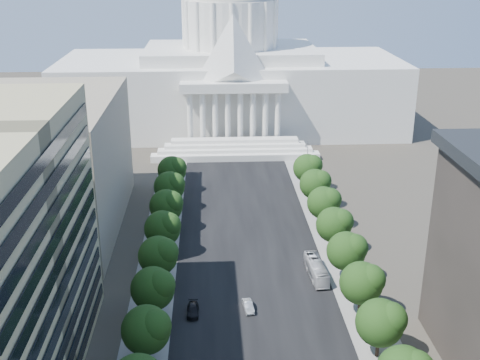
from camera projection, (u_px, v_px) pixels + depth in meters
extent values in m
cube|color=black|center=(247.00, 240.00, 133.54)|extent=(30.00, 260.00, 0.01)
cube|color=gray|center=(161.00, 242.00, 132.63)|extent=(8.00, 260.00, 0.02)
cube|color=gray|center=(331.00, 238.00, 134.46)|extent=(8.00, 260.00, 0.02)
cube|color=white|center=(231.00, 93.00, 217.94)|extent=(120.00, 50.00, 25.00)
cube|color=white|center=(230.00, 52.00, 212.83)|extent=(60.00, 40.00, 4.00)
cube|color=white|center=(234.00, 86.00, 189.89)|extent=(34.00, 8.00, 3.00)
cylinder|color=white|center=(230.00, 23.00, 209.31)|extent=(32.00, 32.00, 16.00)
cube|color=gray|center=(32.00, 166.00, 135.29)|extent=(38.00, 52.00, 30.00)
cylinder|color=#33261C|center=(148.00, 355.00, 92.90)|extent=(0.56, 0.56, 2.94)
sphere|color=black|center=(146.00, 330.00, 91.24)|extent=(7.60, 7.60, 7.60)
sphere|color=black|center=(154.00, 326.00, 90.20)|extent=(5.32, 5.32, 5.32)
cylinder|color=#33261C|center=(154.00, 312.00, 104.12)|extent=(0.56, 0.56, 2.94)
sphere|color=black|center=(153.00, 289.00, 102.46)|extent=(7.60, 7.60, 7.60)
sphere|color=black|center=(160.00, 285.00, 101.41)|extent=(5.32, 5.32, 5.32)
cylinder|color=#33261C|center=(159.00, 277.00, 115.33)|extent=(0.56, 0.56, 2.94)
sphere|color=black|center=(158.00, 256.00, 113.68)|extent=(7.60, 7.60, 7.60)
sphere|color=black|center=(165.00, 252.00, 112.63)|extent=(5.32, 5.32, 5.32)
cylinder|color=#33261C|center=(163.00, 249.00, 126.55)|extent=(0.56, 0.56, 2.94)
sphere|color=black|center=(162.00, 229.00, 124.89)|extent=(7.60, 7.60, 7.60)
sphere|color=black|center=(168.00, 225.00, 123.85)|extent=(5.32, 5.32, 5.32)
cylinder|color=#33261C|center=(167.00, 225.00, 137.77)|extent=(0.56, 0.56, 2.94)
sphere|color=black|center=(166.00, 206.00, 136.11)|extent=(7.60, 7.60, 7.60)
sphere|color=black|center=(172.00, 202.00, 135.06)|extent=(5.32, 5.32, 5.32)
cylinder|color=#33261C|center=(170.00, 204.00, 148.98)|extent=(0.56, 0.56, 2.94)
sphere|color=black|center=(169.00, 187.00, 147.33)|extent=(7.60, 7.60, 7.60)
sphere|color=black|center=(174.00, 183.00, 146.28)|extent=(5.32, 5.32, 5.32)
cylinder|color=#33261C|center=(173.00, 187.00, 160.20)|extent=(0.56, 0.56, 2.94)
sphere|color=black|center=(172.00, 170.00, 158.54)|extent=(7.60, 7.60, 7.60)
sphere|color=black|center=(177.00, 167.00, 157.50)|extent=(5.32, 5.32, 5.32)
cylinder|color=#33261C|center=(377.00, 348.00, 94.64)|extent=(0.56, 0.56, 2.94)
sphere|color=black|center=(380.00, 323.00, 92.98)|extent=(7.60, 7.60, 7.60)
sphere|color=black|center=(390.00, 319.00, 91.94)|extent=(5.32, 5.32, 5.32)
cylinder|color=#33261C|center=(359.00, 306.00, 105.85)|extent=(0.56, 0.56, 2.94)
sphere|color=black|center=(361.00, 283.00, 104.20)|extent=(7.60, 7.60, 7.60)
sphere|color=black|center=(370.00, 279.00, 103.15)|extent=(5.32, 5.32, 5.32)
cylinder|color=#33261C|center=(345.00, 273.00, 117.07)|extent=(0.56, 0.56, 2.94)
sphere|color=black|center=(346.00, 251.00, 115.42)|extent=(7.60, 7.60, 7.60)
sphere|color=black|center=(354.00, 247.00, 114.37)|extent=(5.32, 5.32, 5.32)
cylinder|color=#33261C|center=(333.00, 245.00, 128.29)|extent=(0.56, 0.56, 2.94)
sphere|color=black|center=(334.00, 225.00, 126.63)|extent=(7.60, 7.60, 7.60)
sphere|color=black|center=(341.00, 221.00, 125.59)|extent=(5.32, 5.32, 5.32)
cylinder|color=#33261C|center=(322.00, 221.00, 139.50)|extent=(0.56, 0.56, 2.94)
sphere|color=black|center=(323.00, 203.00, 137.85)|extent=(7.60, 7.60, 7.60)
sphere|color=black|center=(330.00, 199.00, 136.80)|extent=(5.32, 5.32, 5.32)
cylinder|color=#33261C|center=(314.00, 202.00, 150.72)|extent=(0.56, 0.56, 2.94)
sphere|color=black|center=(315.00, 184.00, 149.07)|extent=(7.60, 7.60, 7.60)
sphere|color=black|center=(321.00, 181.00, 148.02)|extent=(5.32, 5.32, 5.32)
cylinder|color=#33261C|center=(306.00, 184.00, 161.94)|extent=(0.56, 0.56, 2.94)
sphere|color=black|center=(307.00, 168.00, 160.28)|extent=(7.60, 7.60, 7.60)
sphere|color=black|center=(313.00, 165.00, 159.23)|extent=(5.32, 5.32, 5.32)
cylinder|color=gray|center=(375.00, 291.00, 104.91)|extent=(0.18, 0.18, 9.00)
cylinder|color=gray|center=(370.00, 269.00, 103.34)|extent=(2.40, 0.14, 0.14)
sphere|color=gray|center=(363.00, 270.00, 103.32)|extent=(0.44, 0.44, 0.44)
cylinder|color=gray|center=(344.00, 230.00, 128.28)|extent=(0.18, 0.18, 9.00)
cylinder|color=gray|center=(340.00, 211.00, 126.70)|extent=(2.40, 0.14, 0.14)
sphere|color=gray|center=(334.00, 212.00, 126.69)|extent=(0.44, 0.44, 0.44)
cylinder|color=gray|center=(323.00, 187.00, 151.64)|extent=(0.18, 0.18, 9.00)
cylinder|color=gray|center=(319.00, 171.00, 150.07)|extent=(2.40, 0.14, 0.14)
sphere|color=gray|center=(315.00, 172.00, 150.05)|extent=(0.44, 0.44, 0.44)
cylinder|color=gray|center=(307.00, 156.00, 175.01)|extent=(0.18, 0.18, 9.00)
cylinder|color=gray|center=(304.00, 142.00, 173.44)|extent=(2.40, 0.14, 0.14)
sphere|color=gray|center=(300.00, 142.00, 173.42)|extent=(0.44, 0.44, 0.44)
imported|color=#B3B7BC|center=(248.00, 306.00, 107.24)|extent=(2.17, 4.68, 1.48)
imported|color=black|center=(193.00, 310.00, 106.01)|extent=(2.10, 5.10, 1.48)
imported|color=silver|center=(316.00, 269.00, 118.04)|extent=(3.38, 11.56, 3.18)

